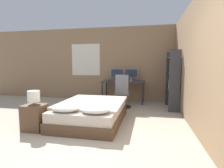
{
  "coord_description": "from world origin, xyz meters",
  "views": [
    {
      "loc": [
        0.91,
        -2.42,
        1.32
      ],
      "look_at": [
        -0.14,
        2.68,
        0.75
      ],
      "focal_mm": 28.0,
      "sensor_mm": 36.0,
      "label": 1
    }
  ],
  "objects_px": {
    "bedside_lamp": "(34,96)",
    "computer_mouse": "(131,81)",
    "bookshelf": "(173,78)",
    "bed": "(91,112)",
    "monitor_right": "(131,74)",
    "monitor_left": "(117,74)",
    "nightstand": "(35,117)",
    "keyboard": "(122,81)",
    "office_chair": "(123,95)",
    "desk": "(123,84)"
  },
  "relations": [
    {
      "from": "desk",
      "to": "nightstand",
      "type": "bearing_deg",
      "value": -114.92
    },
    {
      "from": "desk",
      "to": "office_chair",
      "type": "height_order",
      "value": "office_chair"
    },
    {
      "from": "keyboard",
      "to": "bookshelf",
      "type": "xyz_separation_m",
      "value": [
        1.57,
        -0.41,
        0.16
      ]
    },
    {
      "from": "bed",
      "to": "bedside_lamp",
      "type": "height_order",
      "value": "bedside_lamp"
    },
    {
      "from": "bed",
      "to": "keyboard",
      "type": "height_order",
      "value": "keyboard"
    },
    {
      "from": "nightstand",
      "to": "bookshelf",
      "type": "xyz_separation_m",
      "value": [
        2.95,
        2.33,
        0.67
      ]
    },
    {
      "from": "computer_mouse",
      "to": "desk",
      "type": "bearing_deg",
      "value": 141.33
    },
    {
      "from": "computer_mouse",
      "to": "office_chair",
      "type": "bearing_deg",
      "value": -110.77
    },
    {
      "from": "computer_mouse",
      "to": "office_chair",
      "type": "relative_size",
      "value": 0.07
    },
    {
      "from": "monitor_right",
      "to": "monitor_left",
      "type": "bearing_deg",
      "value": 180.0
    },
    {
      "from": "nightstand",
      "to": "bedside_lamp",
      "type": "distance_m",
      "value": 0.43
    },
    {
      "from": "bed",
      "to": "monitor_right",
      "type": "height_order",
      "value": "monitor_right"
    },
    {
      "from": "computer_mouse",
      "to": "office_chair",
      "type": "height_order",
      "value": "office_chair"
    },
    {
      "from": "monitor_left",
      "to": "computer_mouse",
      "type": "relative_size",
      "value": 6.79
    },
    {
      "from": "bedside_lamp",
      "to": "nightstand",
      "type": "bearing_deg",
      "value": 180.0
    },
    {
      "from": "monitor_right",
      "to": "office_chair",
      "type": "xyz_separation_m",
      "value": [
        -0.17,
        -1.01,
        -0.6
      ]
    },
    {
      "from": "keyboard",
      "to": "bookshelf",
      "type": "relative_size",
      "value": 0.24
    },
    {
      "from": "desk",
      "to": "monitor_left",
      "type": "relative_size",
      "value": 3.08
    },
    {
      "from": "monitor_left",
      "to": "desk",
      "type": "bearing_deg",
      "value": -42.81
    },
    {
      "from": "nightstand",
      "to": "bedside_lamp",
      "type": "xyz_separation_m",
      "value": [
        0.0,
        0.0,
        0.43
      ]
    },
    {
      "from": "monitor_right",
      "to": "bedside_lamp",
      "type": "bearing_deg",
      "value": -117.03
    },
    {
      "from": "nightstand",
      "to": "bookshelf",
      "type": "bearing_deg",
      "value": 38.3
    },
    {
      "from": "bedside_lamp",
      "to": "bookshelf",
      "type": "distance_m",
      "value": 3.77
    },
    {
      "from": "bedside_lamp",
      "to": "keyboard",
      "type": "distance_m",
      "value": 3.07
    },
    {
      "from": "bedside_lamp",
      "to": "computer_mouse",
      "type": "relative_size",
      "value": 4.08
    },
    {
      "from": "monitor_right",
      "to": "computer_mouse",
      "type": "relative_size",
      "value": 6.79
    },
    {
      "from": "desk",
      "to": "office_chair",
      "type": "bearing_deg",
      "value": -83.38
    },
    {
      "from": "bed",
      "to": "bedside_lamp",
      "type": "bearing_deg",
      "value": -143.46
    },
    {
      "from": "bookshelf",
      "to": "bed",
      "type": "bearing_deg",
      "value": -140.87
    },
    {
      "from": "desk",
      "to": "monitor_right",
      "type": "height_order",
      "value": "monitor_right"
    },
    {
      "from": "office_chair",
      "to": "nightstand",
      "type": "bearing_deg",
      "value": -123.76
    },
    {
      "from": "bedside_lamp",
      "to": "office_chair",
      "type": "height_order",
      "value": "office_chair"
    },
    {
      "from": "nightstand",
      "to": "computer_mouse",
      "type": "height_order",
      "value": "computer_mouse"
    },
    {
      "from": "nightstand",
      "to": "monitor_right",
      "type": "bearing_deg",
      "value": 62.97
    },
    {
      "from": "monitor_left",
      "to": "bookshelf",
      "type": "height_order",
      "value": "bookshelf"
    },
    {
      "from": "bed",
      "to": "computer_mouse",
      "type": "relative_size",
      "value": 27.39
    },
    {
      "from": "bed",
      "to": "bedside_lamp",
      "type": "xyz_separation_m",
      "value": [
        -0.96,
        -0.71,
        0.46
      ]
    },
    {
      "from": "keyboard",
      "to": "computer_mouse",
      "type": "height_order",
      "value": "computer_mouse"
    },
    {
      "from": "keyboard",
      "to": "bedside_lamp",
      "type": "bearing_deg",
      "value": -116.77
    },
    {
      "from": "computer_mouse",
      "to": "bookshelf",
      "type": "xyz_separation_m",
      "value": [
        1.28,
        -0.41,
        0.15
      ]
    },
    {
      "from": "nightstand",
      "to": "bookshelf",
      "type": "relative_size",
      "value": 0.3
    },
    {
      "from": "monitor_left",
      "to": "keyboard",
      "type": "distance_m",
      "value": 0.59
    },
    {
      "from": "monitor_left",
      "to": "bookshelf",
      "type": "distance_m",
      "value": 2.03
    },
    {
      "from": "monitor_left",
      "to": "keyboard",
      "type": "bearing_deg",
      "value": -61.47
    },
    {
      "from": "bookshelf",
      "to": "monitor_right",
      "type": "bearing_deg",
      "value": 146.08
    },
    {
      "from": "bed",
      "to": "monitor_right",
      "type": "xyz_separation_m",
      "value": [
        0.68,
        2.5,
        0.77
      ]
    },
    {
      "from": "desk",
      "to": "monitor_left",
      "type": "xyz_separation_m",
      "value": [
        -0.26,
        0.24,
        0.33
      ]
    },
    {
      "from": "nightstand",
      "to": "desk",
      "type": "height_order",
      "value": "desk"
    },
    {
      "from": "monitor_left",
      "to": "office_chair",
      "type": "distance_m",
      "value": 1.23
    },
    {
      "from": "bookshelf",
      "to": "monitor_left",
      "type": "bearing_deg",
      "value": 154.22
    }
  ]
}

